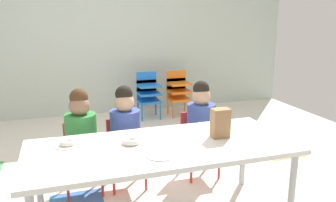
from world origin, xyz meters
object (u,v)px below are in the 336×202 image
at_px(kid_chair_blue_stack, 148,92).
at_px(paper_plate_near_edge, 68,145).
at_px(craft_table, 162,151).
at_px(donut_powdered_loose, 131,141).
at_px(seated_child_far_right, 200,120).
at_px(seated_child_middle_seat, 126,127).
at_px(paper_plate_center_table, 160,156).
at_px(paper_bag_brown, 220,123).
at_px(seated_child_near_camera, 81,132).
at_px(kid_chair_orange_stack, 178,90).
at_px(donut_powdered_on_plate, 68,142).

xyz_separation_m(kid_chair_blue_stack, paper_plate_near_edge, (-1.22, -2.46, 0.22)).
height_order(craft_table, donut_powdered_loose, donut_powdered_loose).
xyz_separation_m(craft_table, seated_child_far_right, (0.57, 0.63, -0.01)).
bearing_deg(seated_child_far_right, seated_child_middle_seat, 180.00).
relative_size(seated_child_middle_seat, seated_child_far_right, 1.00).
relative_size(seated_child_far_right, paper_plate_center_table, 5.10).
distance_m(seated_child_far_right, paper_bag_brown, 0.64).
height_order(seated_child_middle_seat, donut_powdered_loose, seated_child_middle_seat).
bearing_deg(seated_child_near_camera, paper_plate_center_table, -61.27).
bearing_deg(kid_chair_orange_stack, kid_chair_blue_stack, 180.00).
bearing_deg(paper_plate_near_edge, paper_plate_center_table, -33.59).
bearing_deg(paper_bag_brown, donut_powdered_on_plate, 171.22).
height_order(craft_table, paper_bag_brown, paper_bag_brown).
height_order(craft_table, kid_chair_blue_stack, kid_chair_blue_stack).
distance_m(paper_bag_brown, paper_plate_center_table, 0.58).
distance_m(craft_table, paper_plate_center_table, 0.21).
xyz_separation_m(paper_plate_near_edge, paper_plate_center_table, (0.57, -0.38, 0.00)).
xyz_separation_m(seated_child_near_camera, paper_plate_near_edge, (-0.12, -0.44, 0.06)).
relative_size(paper_bag_brown, donut_powdered_loose, 1.71).
bearing_deg(donut_powdered_loose, craft_table, -23.43).
bearing_deg(seated_child_middle_seat, paper_plate_center_table, -85.00).
xyz_separation_m(paper_plate_near_edge, donut_powdered_on_plate, (0.00, 0.00, 0.02)).
height_order(donut_powdered_on_plate, donut_powdered_loose, donut_powdered_on_plate).
bearing_deg(kid_chair_blue_stack, seated_child_middle_seat, -109.90).
xyz_separation_m(paper_bag_brown, paper_plate_near_edge, (-1.09, 0.17, -0.11)).
xyz_separation_m(craft_table, kid_chair_blue_stack, (0.59, 2.65, -0.17)).
bearing_deg(seated_child_far_right, kid_chair_blue_stack, 89.33).
relative_size(seated_child_near_camera, donut_powdered_loose, 7.11).
bearing_deg(kid_chair_orange_stack, seated_child_near_camera, -128.14).
bearing_deg(paper_plate_near_edge, seated_child_middle_seat, 41.77).
bearing_deg(paper_plate_near_edge, kid_chair_orange_stack, 55.32).
bearing_deg(kid_chair_blue_stack, paper_plate_near_edge, -116.48).
bearing_deg(kid_chair_orange_stack, seated_child_middle_seat, -120.90).
height_order(seated_child_near_camera, paper_plate_near_edge, seated_child_near_camera).
bearing_deg(craft_table, paper_bag_brown, 2.38).
bearing_deg(kid_chair_orange_stack, donut_powdered_on_plate, -124.68).
bearing_deg(paper_plate_near_edge, paper_bag_brown, -8.78).
height_order(seated_child_middle_seat, kid_chair_orange_stack, seated_child_middle_seat).
height_order(seated_child_near_camera, donut_powdered_on_plate, seated_child_near_camera).
height_order(craft_table, seated_child_far_right, seated_child_far_right).
distance_m(seated_child_near_camera, paper_plate_center_table, 0.93).
relative_size(kid_chair_blue_stack, donut_powdered_loose, 5.27).
bearing_deg(kid_chair_blue_stack, seated_child_far_right, -90.67).
relative_size(seated_child_near_camera, paper_plate_near_edge, 5.10).
relative_size(seated_child_near_camera, paper_bag_brown, 4.17).
distance_m(paper_bag_brown, donut_powdered_on_plate, 1.11).
bearing_deg(paper_plate_center_table, donut_powdered_on_plate, 146.41).
xyz_separation_m(seated_child_far_right, paper_bag_brown, (-0.11, -0.61, 0.17)).
bearing_deg(seated_child_near_camera, paper_plate_near_edge, -104.93).
bearing_deg(donut_powdered_loose, donut_powdered_on_plate, 167.02).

